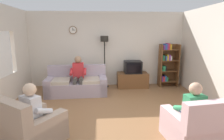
{
  "coord_description": "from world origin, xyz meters",
  "views": [
    {
      "loc": [
        -0.27,
        -4.01,
        1.94
      ],
      "look_at": [
        0.05,
        0.63,
        0.98
      ],
      "focal_mm": 28.7,
      "sensor_mm": 36.0,
      "label": 1
    }
  ],
  "objects": [
    {
      "name": "person_in_right_armchair",
      "position": [
        1.35,
        -1.1,
        0.6
      ],
      "size": [
        0.55,
        0.57,
        1.12
      ],
      "color": "#338C59",
      "rests_on": "ground_plane"
    },
    {
      "name": "couch",
      "position": [
        -1.02,
        1.64,
        0.31
      ],
      "size": [
        1.94,
        0.96,
        0.9
      ],
      "color": "#A899A8",
      "rests_on": "ground_plane"
    },
    {
      "name": "ground_plane",
      "position": [
        0.0,
        0.0,
        0.0
      ],
      "size": [
        12.0,
        12.0,
        0.0
      ],
      "primitive_type": "plane",
      "color": "#8C603D"
    },
    {
      "name": "back_wall_assembly",
      "position": [
        -0.0,
        2.66,
        1.35
      ],
      "size": [
        6.2,
        0.17,
        2.7
      ],
      "color": "silver",
      "rests_on": "ground_plane"
    },
    {
      "name": "floor_lamp",
      "position": [
        -0.09,
        2.35,
        1.45
      ],
      "size": [
        0.28,
        0.28,
        1.85
      ],
      "color": "black",
      "rests_on": "ground_plane"
    },
    {
      "name": "person_in_left_armchair",
      "position": [
        -1.41,
        -0.97,
        0.6
      ],
      "size": [
        0.62,
        0.64,
        1.12
      ],
      "color": "silver",
      "rests_on": "ground_plane"
    },
    {
      "name": "tv_stand",
      "position": [
        0.91,
        2.25,
        0.27
      ],
      "size": [
        1.1,
        0.56,
        0.53
      ],
      "color": "brown",
      "rests_on": "ground_plane"
    },
    {
      "name": "armchair_near_bookshelf",
      "position": [
        1.36,
        -1.19,
        0.29
      ],
      "size": [
        0.91,
        0.98,
        0.9
      ],
      "color": "beige",
      "rests_on": "ground_plane"
    },
    {
      "name": "tv",
      "position": [
        0.91,
        2.23,
        0.75
      ],
      "size": [
        0.6,
        0.49,
        0.44
      ],
      "color": "black",
      "rests_on": "tv_stand"
    },
    {
      "name": "bookshelf",
      "position": [
        2.21,
        2.32,
        0.84
      ],
      "size": [
        0.68,
        0.36,
        1.59
      ],
      "color": "brown",
      "rests_on": "ground_plane"
    },
    {
      "name": "armchair_near_window",
      "position": [
        -1.46,
        -1.04,
        0.29
      ],
      "size": [
        1.16,
        1.18,
        0.9
      ],
      "color": "tan",
      "rests_on": "ground_plane"
    },
    {
      "name": "person_on_couch",
      "position": [
        -0.95,
        1.53,
        0.7
      ],
      "size": [
        0.52,
        0.55,
        1.24
      ],
      "color": "red",
      "rests_on": "ground_plane"
    }
  ]
}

